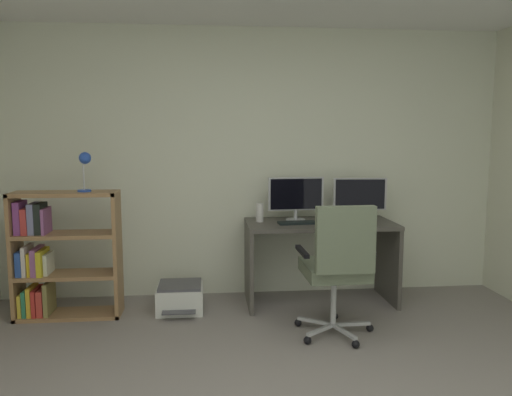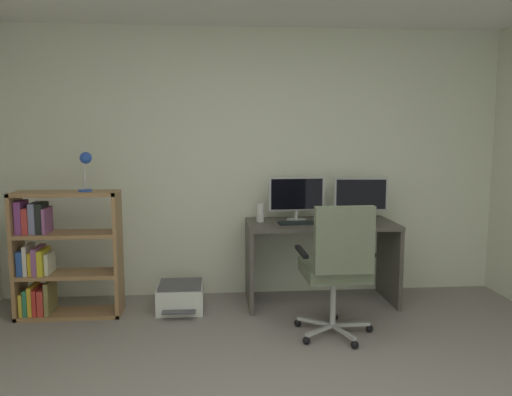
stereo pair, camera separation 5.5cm
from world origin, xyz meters
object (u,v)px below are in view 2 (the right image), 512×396
monitor_secondary (361,196)px  office_chair (337,263)px  computer_mouse (328,222)px  bookshelf (55,256)px  monitor_main (297,196)px  printer (181,297)px  desk_lamp (86,164)px  desktop_speaker (260,213)px  desk (320,245)px  keyboard (297,223)px

monitor_secondary → office_chair: monitor_secondary is taller
computer_mouse → bookshelf: bearing=172.8°
monitor_main → monitor_secondary: 0.61m
printer → bookshelf: bearing=-177.5°
office_chair → desk_lamp: (-1.98, 0.69, 0.72)m
desktop_speaker → office_chair: office_chair is taller
printer → desk_lamp: bearing=-176.6°
desk → bookshelf: bookshelf is taller
computer_mouse → office_chair: bearing=-107.0°
keyboard → bookshelf: 2.11m
computer_mouse → office_chair: size_ratio=0.10×
desktop_speaker → printer: bearing=-166.4°
desk → computer_mouse: (0.05, -0.07, 0.23)m
monitor_main → desk_lamp: (-1.83, -0.27, 0.32)m
monitor_main → bookshelf: monitor_main is taller
monitor_secondary → keyboard: size_ratio=1.46×
monitor_main → office_chair: bearing=-80.9°
bookshelf → printer: bearing=2.5°
monitor_main → computer_mouse: monitor_main is taller
desk → monitor_secondary: bearing=15.6°
desktop_speaker → printer: size_ratio=0.36×
office_chair → bookshelf: 2.37m
desk → keyboard: (-0.23, -0.07, 0.22)m
desk → bookshelf: bearing=-176.1°
monitor_main → office_chair: monitor_main is taller
desk → office_chair: size_ratio=1.28×
computer_mouse → bookshelf: 2.39m
monitor_main → office_chair: size_ratio=0.49×
monitor_secondary → bookshelf: (-2.72, -0.27, -0.46)m
desktop_speaker → printer: desktop_speaker is taller
monitor_secondary → bookshelf: size_ratio=0.46×
computer_mouse → desktop_speaker: (-0.60, 0.13, 0.07)m
computer_mouse → monitor_secondary: bearing=17.8°
desk → desk_lamp: 2.18m
monitor_secondary → printer: (-1.68, -0.22, -0.86)m
keyboard → bookshelf: (-2.09, -0.08, -0.24)m
bookshelf → printer: (1.05, 0.05, -0.40)m
monitor_secondary → bookshelf: 2.77m
monitor_secondary → desk: bearing=-164.4°
desk → printer: (-1.28, -0.11, -0.43)m
computer_mouse → printer: size_ratio=0.21×
keyboard → desk_lamp: size_ratio=1.03×
monitor_secondary → keyboard: bearing=-163.5°
desk_lamp → bookshelf: bearing=180.0°
keyboard → printer: (-1.05, -0.04, -0.65)m
monitor_main → desk: bearing=-28.3°
office_chair → desk_lamp: size_ratio=3.18×
monitor_secondary → keyboard: monitor_secondary is taller
monitor_secondary → computer_mouse: bearing=-152.9°
keyboard → monitor_secondary: bearing=12.5°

